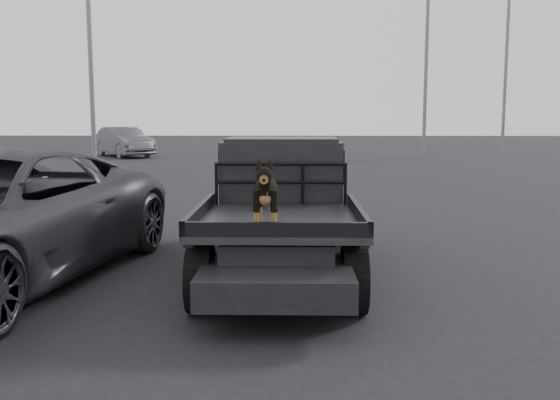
# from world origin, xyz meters

# --- Properties ---
(ground) EXTENTS (120.00, 120.00, 0.00)m
(ground) POSITION_xyz_m (0.00, 0.00, 0.00)
(ground) COLOR black
(ground) RESTS_ON ground
(flatbed_ute) EXTENTS (2.00, 5.40, 0.92)m
(flatbed_ute) POSITION_xyz_m (0.14, 1.85, 0.46)
(flatbed_ute) COLOR black
(flatbed_ute) RESTS_ON ground
(ute_cab) EXTENTS (1.72, 1.30, 0.88)m
(ute_cab) POSITION_xyz_m (0.14, 2.80, 1.36)
(ute_cab) COLOR black
(ute_cab) RESTS_ON flatbed_ute
(headache_rack) EXTENTS (1.80, 0.08, 0.55)m
(headache_rack) POSITION_xyz_m (0.14, 2.05, 1.20)
(headache_rack) COLOR black
(headache_rack) RESTS_ON flatbed_ute
(dog) EXTENTS (0.32, 0.60, 0.74)m
(dog) POSITION_xyz_m (0.02, 0.05, 1.29)
(dog) COLOR black
(dog) RESTS_ON flatbed_ute
(distant_car_a) EXTENTS (4.07, 4.71, 1.53)m
(distant_car_a) POSITION_xyz_m (-8.53, 25.94, 0.77)
(distant_car_a) COLOR #4F4F55
(distant_car_a) RESTS_ON ground
(floodlight_mid) EXTENTS (1.08, 0.28, 13.34)m
(floodlight_mid) POSITION_xyz_m (6.75, 24.65, 7.26)
(floodlight_mid) COLOR slate
(floodlight_mid) RESTS_ON ground
(floodlight_far) EXTENTS (1.08, 0.28, 14.88)m
(floodlight_far) POSITION_xyz_m (12.07, 29.05, 8.05)
(floodlight_far) COLOR slate
(floodlight_far) RESTS_ON ground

